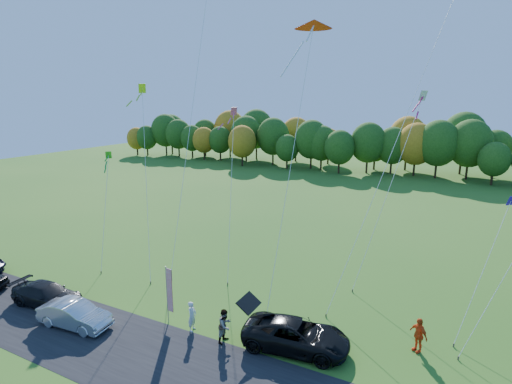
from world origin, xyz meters
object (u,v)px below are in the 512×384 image
at_px(silver_sedan, 75,315).
at_px(person_east, 418,335).
at_px(feather_flag, 169,290).
at_px(black_suv, 296,335).

height_order(silver_sedan, person_east, person_east).
height_order(silver_sedan, feather_flag, feather_flag).
bearing_deg(black_suv, silver_sedan, 99.95).
relative_size(silver_sedan, feather_flag, 1.25).
xyz_separation_m(black_suv, silver_sedan, (-12.53, -3.96, -0.05)).
bearing_deg(silver_sedan, feather_flag, -65.78).
distance_m(black_suv, person_east, 6.52).
xyz_separation_m(silver_sedan, feather_flag, (4.86, 2.83, 1.47)).
height_order(person_east, feather_flag, feather_flag).
relative_size(black_suv, person_east, 2.98).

